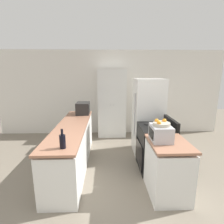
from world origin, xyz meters
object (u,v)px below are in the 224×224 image
Objects in this scene: refrigerator at (148,117)px; fruit_bowl at (161,124)px; wine_bottle at (63,141)px; pantry_cabinet at (112,104)px; toaster_oven at (161,133)px; microwave at (83,108)px; stove at (155,147)px.

refrigerator reaches higher than fruit_bowl.
pantry_cabinet is at bearing 74.79° from wine_bottle.
refrigerator is at bearing 84.12° from fruit_bowl.
pantry_cabinet reaches higher than toaster_oven.
fruit_bowl is (1.44, -1.87, 0.13)m from microwave.
microwave is at bearing 127.60° from toaster_oven.
stove is 0.92m from toaster_oven.
pantry_cabinet reaches higher than fruit_bowl.
pantry_cabinet is 4.61× the size of microwave.
pantry_cabinet is at bearing 46.28° from microwave.
fruit_bowl is (-0.15, -1.48, 0.27)m from refrigerator.
refrigerator is 1.64m from microwave.
toaster_oven is 0.16m from fruit_bowl.
pantry_cabinet reaches higher than refrigerator.
fruit_bowl is (0.67, -2.67, 0.16)m from pantry_cabinet.
toaster_oven is at bearing -52.40° from microwave.
stove is at bearing 30.62° from wine_bottle.
stove is at bearing -90.75° from refrigerator.
wine_bottle is at bearing -170.93° from toaster_oven.
fruit_bowl is at bearing 9.17° from wine_bottle.
microwave reaches higher than stove.
refrigerator is at bearing -55.02° from pantry_cabinet.
wine_bottle is (-0.02, -2.10, -0.04)m from microwave.
stove is (0.82, -1.95, -0.56)m from pantry_cabinet.
pantry_cabinet reaches higher than wine_bottle.
pantry_cabinet reaches higher than microwave.
toaster_oven is at bearing -101.29° from stove.
refrigerator is 1.52m from fruit_bowl.
microwave reaches higher than wine_bottle.
stove is 4.06× the size of fruit_bowl.
pantry_cabinet is 2.19m from stove.
pantry_cabinet is 2.75m from toaster_oven.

